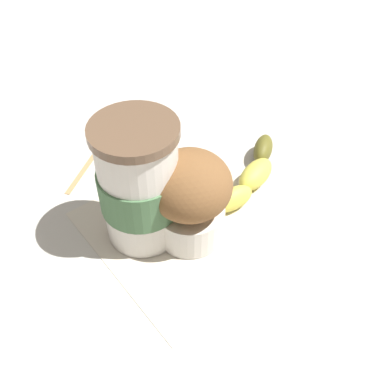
{
  "coord_description": "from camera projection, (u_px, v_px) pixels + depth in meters",
  "views": [
    {
      "loc": [
        -0.18,
        -0.31,
        0.41
      ],
      "look_at": [
        0.0,
        0.0,
        0.06
      ],
      "focal_mm": 42.0,
      "sensor_mm": 36.0,
      "label": 1
    }
  ],
  "objects": [
    {
      "name": "ground_plane",
      "position": [
        192.0,
        226.0,
        0.54
      ],
      "size": [
        3.0,
        3.0,
        0.0
      ],
      "primitive_type": "plane",
      "color": "beige"
    },
    {
      "name": "paper_napkin",
      "position": [
        192.0,
        225.0,
        0.54
      ],
      "size": [
        0.25,
        0.25,
        0.0
      ],
      "primitive_type": "cube",
      "rotation": [
        0.0,
        0.0,
        0.15
      ],
      "color": "beige",
      "rests_on": "ground_plane"
    },
    {
      "name": "coffee_cup",
      "position": [
        140.0,
        184.0,
        0.48
      ],
      "size": [
        0.09,
        0.09,
        0.15
      ],
      "color": "silver",
      "rests_on": "paper_napkin"
    },
    {
      "name": "muffin",
      "position": [
        190.0,
        196.0,
        0.49
      ],
      "size": [
        0.09,
        0.09,
        0.11
      ],
      "color": "white",
      "rests_on": "paper_napkin"
    },
    {
      "name": "banana",
      "position": [
        252.0,
        173.0,
        0.58
      ],
      "size": [
        0.14,
        0.1,
        0.03
      ],
      "color": "#D6CC4C",
      "rests_on": "paper_napkin"
    },
    {
      "name": "wooden_stirrer",
      "position": [
        86.0,
        167.0,
        0.62
      ],
      "size": [
        0.08,
        0.08,
        0.0
      ],
      "primitive_type": "cube",
      "rotation": [
        0.0,
        0.0,
        3.91
      ],
      "color": "tan",
      "rests_on": "ground_plane"
    }
  ]
}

